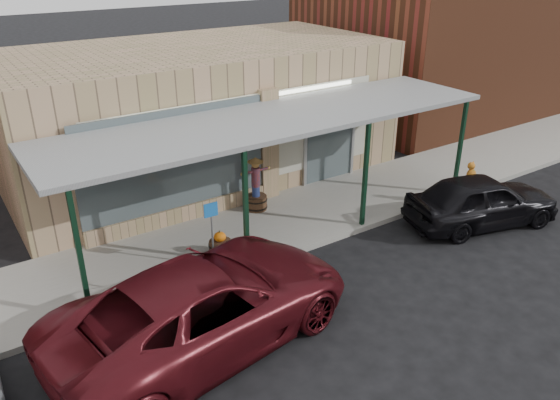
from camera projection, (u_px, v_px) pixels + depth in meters
ground at (365, 288)px, 12.31m from camera, size 120.00×120.00×0.00m
sidewalk at (277, 223)px, 14.99m from camera, size 40.00×3.20×0.15m
storefront at (199, 113)px, 17.55m from camera, size 12.00×6.25×4.20m
awning at (277, 120)px, 13.70m from camera, size 12.00×3.00×3.04m
block_buildings_near at (235, 49)px, 18.63m from camera, size 61.00×8.00×8.00m
barrel_scarecrow at (256, 192)px, 15.40m from camera, size 0.93×0.77×1.57m
barrel_pumpkin at (220, 246)px, 13.24m from camera, size 0.66×0.66×0.65m
handicap_sign at (212, 226)px, 12.44m from camera, size 0.34×0.04×1.63m
parked_sedan at (482, 200)px, 14.80m from camera, size 4.53×2.74×1.50m
car_maroon at (205, 305)px, 10.32m from camera, size 6.45×3.75×1.69m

